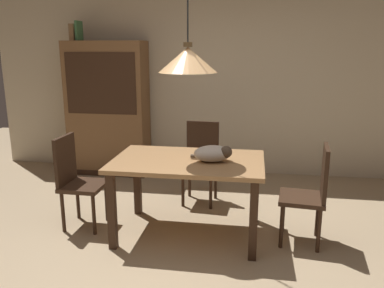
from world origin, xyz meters
name	(u,v)px	position (x,y,z in m)	size (l,w,h in m)	color
ground	(178,264)	(0.00, 0.00, 0.00)	(10.00, 10.00, 0.00)	tan
back_wall	(213,70)	(0.00, 2.65, 1.45)	(6.40, 0.10, 2.90)	beige
dining_table	(188,170)	(-0.01, 0.57, 0.65)	(1.40, 0.90, 0.75)	#A87A4C
chair_left_side	(76,178)	(-1.14, 0.57, 0.51)	(0.41, 0.41, 0.93)	#382316
chair_far_back	(201,158)	(0.00, 1.45, 0.51)	(0.43, 0.43, 0.93)	#382316
chair_right_side	(311,191)	(1.12, 0.56, 0.51)	(0.44, 0.44, 0.93)	#382316
cat_sleeping	(213,153)	(0.23, 0.54, 0.83)	(0.40, 0.30, 0.16)	beige
pendant_lamp	(188,59)	(-0.01, 0.57, 1.66)	(0.52, 0.52, 1.30)	#E0A86B
hutch_bookcase	(108,111)	(-1.44, 2.32, 0.89)	(1.12, 0.45, 1.85)	brown
book_brown_thick	(75,32)	(-1.86, 2.32, 1.96)	(0.06, 0.24, 0.22)	brown
book_green_slim	(79,31)	(-1.80, 2.32, 1.98)	(0.03, 0.20, 0.26)	#427A4C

